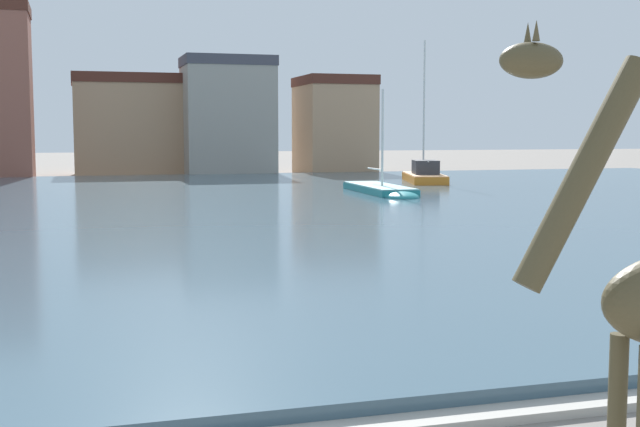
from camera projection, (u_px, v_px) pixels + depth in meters
name	position (u px, v px, depth m)	size (l,w,h in m)	color
harbor_water	(155.00, 210.00, 36.17)	(90.33, 54.86, 0.31)	#3D5666
sailboat_orange	(423.00, 177.00, 54.31)	(4.10, 8.08, 9.48)	orange
sailboat_teal	(383.00, 192.00, 43.86)	(2.38, 8.54, 5.82)	teal
townhouse_corner_house	(129.00, 125.00, 67.85)	(8.90, 6.94, 8.23)	tan
townhouse_wide_warehouse	(228.00, 117.00, 66.23)	(7.17, 5.35, 9.55)	gray
townhouse_tall_gabled	(334.00, 125.00, 70.20)	(5.83, 6.80, 8.24)	tan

